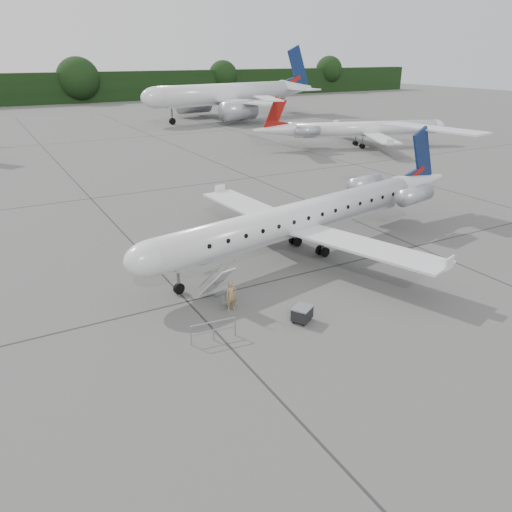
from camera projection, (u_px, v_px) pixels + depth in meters
ground at (330, 301)px, 27.56m from camera, size 320.00×320.00×0.00m
treeline at (30, 89)px, 131.09m from camera, size 260.00×4.00×8.00m
main_regional_jet at (300, 202)px, 32.72m from camera, size 31.60×25.35×7.24m
airstair at (217, 283)px, 27.07m from camera, size 1.27×2.39×2.27m
passenger at (231, 296)px, 26.27m from camera, size 0.63×0.43×1.68m
safety_railing at (214, 331)px, 23.60m from camera, size 2.20×0.31×1.00m
baggage_cart at (302, 314)px, 25.32m from camera, size 1.28×1.21×0.87m
bg_narrowbody at (225, 83)px, 100.34m from camera, size 43.66×34.55×14.19m
bg_regional_right at (367, 121)px, 71.81m from camera, size 32.20×27.23×7.20m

